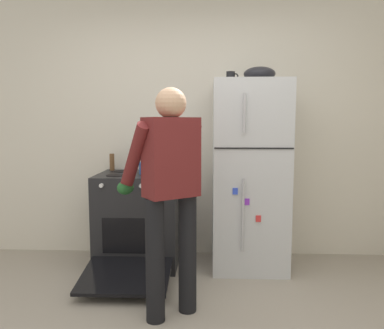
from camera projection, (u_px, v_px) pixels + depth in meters
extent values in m
cube|color=silver|center=(193.00, 124.00, 3.89)|extent=(6.00, 0.10, 2.70)
cube|color=silver|center=(249.00, 175.00, 3.54)|extent=(0.68, 0.68, 1.74)
cube|color=black|center=(254.00, 148.00, 3.17)|extent=(0.67, 0.01, 0.01)
cylinder|color=#B7B7BC|center=(243.00, 216.00, 3.21)|extent=(0.02, 0.02, 0.63)
cylinder|color=#B7B7BC|center=(245.00, 113.00, 3.12)|extent=(0.02, 0.02, 0.33)
cube|color=blue|center=(235.00, 191.00, 3.21)|extent=(0.04, 0.01, 0.06)
cube|color=purple|center=(247.00, 202.00, 3.22)|extent=(0.04, 0.01, 0.06)
cube|color=red|center=(258.00, 219.00, 3.23)|extent=(0.04, 0.01, 0.06)
cube|color=black|center=(139.00, 219.00, 3.63)|extent=(0.76, 0.64, 0.88)
cube|color=black|center=(132.00, 236.00, 3.32)|extent=(0.53, 0.01, 0.32)
cylinder|color=black|center=(115.00, 175.00, 3.45)|extent=(0.17, 0.17, 0.01)
cylinder|color=black|center=(155.00, 176.00, 3.43)|extent=(0.17, 0.17, 0.01)
cylinder|color=black|center=(122.00, 171.00, 3.73)|extent=(0.17, 0.17, 0.01)
cylinder|color=black|center=(159.00, 172.00, 3.72)|extent=(0.17, 0.17, 0.01)
cylinder|color=silver|center=(101.00, 185.00, 3.27)|extent=(0.04, 0.03, 0.04)
cylinder|color=silver|center=(121.00, 186.00, 3.26)|extent=(0.04, 0.03, 0.04)
cylinder|color=silver|center=(141.00, 186.00, 3.25)|extent=(0.04, 0.03, 0.04)
cylinder|color=silver|center=(161.00, 186.00, 3.25)|extent=(0.04, 0.03, 0.04)
cube|color=black|center=(126.00, 275.00, 3.07)|extent=(0.72, 0.56, 0.12)
cylinder|color=black|center=(155.00, 261.00, 2.56)|extent=(0.13, 0.13, 0.86)
cylinder|color=black|center=(187.00, 253.00, 2.70)|extent=(0.13, 0.13, 0.86)
cube|color=maroon|center=(171.00, 157.00, 2.55)|extent=(0.41, 0.37, 0.54)
sphere|color=tan|center=(171.00, 103.00, 2.51)|extent=(0.21, 0.21, 0.21)
sphere|color=#3E3E3E|center=(171.00, 109.00, 2.52)|extent=(0.15, 0.15, 0.15)
cylinder|color=maroon|center=(134.00, 158.00, 2.58)|extent=(0.30, 0.38, 0.51)
cylinder|color=maroon|center=(184.00, 155.00, 2.80)|extent=(0.30, 0.38, 0.51)
ellipsoid|color=#1E5123|center=(126.00, 188.00, 2.74)|extent=(0.12, 0.18, 0.10)
ellipsoid|color=#1E5123|center=(173.00, 183.00, 2.96)|extent=(0.12, 0.18, 0.10)
cylinder|color=#19479E|center=(154.00, 168.00, 3.52)|extent=(0.27, 0.27, 0.11)
cube|color=black|center=(137.00, 164.00, 3.52)|extent=(0.05, 0.03, 0.02)
cube|color=black|center=(171.00, 164.00, 3.51)|extent=(0.05, 0.03, 0.02)
cylinder|color=black|center=(231.00, 77.00, 3.50)|extent=(0.08, 0.08, 0.10)
torus|color=black|center=(235.00, 76.00, 3.49)|extent=(0.06, 0.01, 0.06)
cylinder|color=brown|center=(112.00, 162.00, 3.79)|extent=(0.05, 0.05, 0.17)
ellipsoid|color=black|center=(259.00, 74.00, 3.43)|extent=(0.29, 0.29, 0.13)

